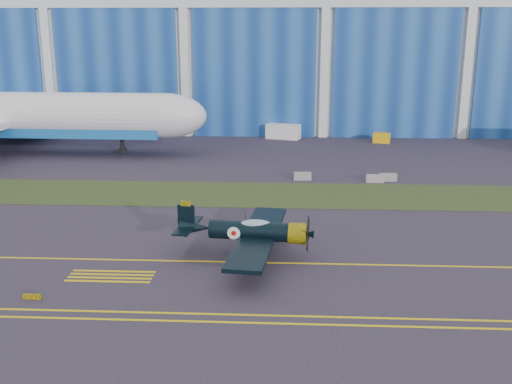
{
  "coord_description": "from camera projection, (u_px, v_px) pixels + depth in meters",
  "views": [
    {
      "loc": [
        -5.74,
        -46.6,
        16.84
      ],
      "look_at": [
        -8.44,
        5.2,
        2.68
      ],
      "focal_mm": 42.0,
      "sensor_mm": 36.0,
      "label": 1
    }
  ],
  "objects": [
    {
      "name": "grass_median",
      "position": [
        341.0,
        195.0,
        62.53
      ],
      "size": [
        260.0,
        10.0,
        0.02
      ],
      "primitive_type": "cube",
      "color": "#475128",
      "rests_on": "ground"
    },
    {
      "name": "edge_line_far",
      "position": [
        380.0,
        318.0,
        36.04
      ],
      "size": [
        80.0,
        0.2,
        0.02
      ],
      "primitive_type": "cube",
      "color": "yellow",
      "rests_on": "ground"
    },
    {
      "name": "hangar",
      "position": [
        318.0,
        39.0,
        114.26
      ],
      "size": [
        220.0,
        45.7,
        30.0
      ],
      "color": "silver",
      "rests_on": "ground"
    },
    {
      "name": "ground",
      "position": [
        355.0,
        241.0,
        49.04
      ],
      "size": [
        260.0,
        260.0,
        0.0
      ],
      "primitive_type": "plane",
      "color": "#362C3B",
      "rests_on": "ground"
    },
    {
      "name": "barrier_a",
      "position": [
        303.0,
        176.0,
        68.92
      ],
      "size": [
        2.03,
        0.7,
        0.9
      ],
      "primitive_type": "cube",
      "rotation": [
        0.0,
        0.0,
        0.05
      ],
      "color": "gray",
      "rests_on": "ground"
    },
    {
      "name": "taxiway_centreline",
      "position": [
        363.0,
        265.0,
        44.22
      ],
      "size": [
        200.0,
        0.2,
        0.02
      ],
      "primitive_type": "cube",
      "color": "yellow",
      "rests_on": "ground"
    },
    {
      "name": "edge_line_near",
      "position": [
        382.0,
        326.0,
        35.07
      ],
      "size": [
        80.0,
        0.2,
        0.02
      ],
      "primitive_type": "cube",
      "color": "yellow",
      "rests_on": "ground"
    },
    {
      "name": "shipping_container",
      "position": [
        283.0,
        131.0,
        94.71
      ],
      "size": [
        5.66,
        3.52,
        2.29
      ],
      "primitive_type": "cube",
      "rotation": [
        0.0,
        0.0,
        -0.29
      ],
      "color": "white",
      "rests_on": "ground"
    },
    {
      "name": "hold_short_ladder",
      "position": [
        111.0,
        276.0,
        42.14
      ],
      "size": [
        6.0,
        2.4,
        0.02
      ],
      "primitive_type": null,
      "color": "yellow",
      "rests_on": "ground"
    },
    {
      "name": "warbird",
      "position": [
        250.0,
        231.0,
        45.26
      ],
      "size": [
        13.13,
        15.27,
        4.18
      ],
      "rotation": [
        0.0,
        0.0,
        -0.11
      ],
      "color": "black",
      "rests_on": "ground"
    },
    {
      "name": "barrier_c",
      "position": [
        388.0,
        177.0,
        68.34
      ],
      "size": [
        2.05,
        0.8,
        0.9
      ],
      "primitive_type": "cube",
      "rotation": [
        0.0,
        0.0,
        0.1
      ],
      "color": "gray",
      "rests_on": "ground"
    },
    {
      "name": "guard_board_left",
      "position": [
        32.0,
        297.0,
        38.54
      ],
      "size": [
        1.2,
        0.15,
        0.35
      ],
      "primitive_type": "cube",
      "color": "yellow",
      "rests_on": "ground"
    },
    {
      "name": "tug",
      "position": [
        382.0,
        138.0,
        91.43
      ],
      "size": [
        2.82,
        2.11,
        1.48
      ],
      "primitive_type": "cube",
      "rotation": [
        0.0,
        0.0,
        -0.23
      ],
      "color": "#FFAF0E",
      "rests_on": "ground"
    },
    {
      "name": "barrier_b",
      "position": [
        375.0,
        179.0,
        67.79
      ],
      "size": [
        2.0,
        0.6,
        0.9
      ],
      "primitive_type": "cube",
      "rotation": [
        0.0,
        0.0,
        -0.0
      ],
      "color": "#9F8B94",
      "rests_on": "ground"
    }
  ]
}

